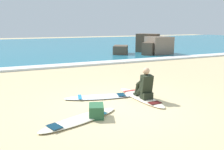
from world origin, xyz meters
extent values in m
plane|color=#CCB584|center=(0.00, 0.00, 0.00)|extent=(80.00, 80.00, 0.00)
cube|color=teal|center=(0.00, 20.87, 0.05)|extent=(80.00, 28.00, 0.10)
cube|color=white|center=(0.00, 7.17, 0.06)|extent=(80.00, 0.90, 0.11)
ellipsoid|color=#EFE5C6|center=(0.87, 0.40, 0.04)|extent=(0.61, 2.40, 0.07)
cube|color=red|center=(0.85, 1.06, 0.07)|extent=(0.48, 0.12, 0.01)
cube|color=#4A1311|center=(0.90, -0.36, 0.07)|extent=(0.37, 0.25, 0.01)
cube|color=black|center=(0.88, 0.05, 0.18)|extent=(0.33, 0.27, 0.20)
cylinder|color=black|center=(0.79, 0.24, 0.33)|extent=(0.17, 0.41, 0.43)
cylinder|color=black|center=(0.79, 0.45, 0.30)|extent=(0.13, 0.26, 0.42)
cube|color=black|center=(0.79, 0.52, 0.10)|extent=(0.11, 0.22, 0.05)
cylinder|color=black|center=(0.99, 0.23, 0.33)|extent=(0.17, 0.41, 0.43)
cylinder|color=black|center=(1.02, 0.44, 0.30)|extent=(0.13, 0.26, 0.42)
cube|color=black|center=(1.02, 0.51, 0.10)|extent=(0.11, 0.22, 0.05)
cube|color=black|center=(0.89, 0.09, 0.53)|extent=(0.35, 0.31, 0.57)
sphere|color=tan|center=(0.89, 0.12, 0.92)|extent=(0.21, 0.21, 0.21)
cylinder|color=black|center=(0.75, 0.25, 0.55)|extent=(0.11, 0.40, 0.31)
cylinder|color=black|center=(1.03, 0.24, 0.55)|extent=(0.11, 0.40, 0.31)
ellipsoid|color=#EFE5C6|center=(-1.39, -0.57, 0.04)|extent=(2.27, 1.25, 0.07)
cube|color=#1E7FB7|center=(-0.80, -0.36, 0.07)|extent=(0.26, 0.48, 0.01)
cube|color=#0A2C40|center=(-2.06, -0.82, 0.07)|extent=(0.35, 0.42, 0.01)
ellipsoid|color=silver|center=(-0.30, 0.93, 0.04)|extent=(2.27, 1.03, 0.07)
cube|color=#1E7FB7|center=(-0.90, 1.08, 0.07)|extent=(0.21, 0.49, 0.01)
cube|color=#0A2C40|center=(0.38, 0.77, 0.07)|extent=(0.32, 0.41, 0.01)
cube|color=#756656|center=(7.88, 9.33, 0.70)|extent=(1.74, 1.75, 1.40)
cube|color=brown|center=(7.70, 10.62, 0.79)|extent=(1.81, 1.95, 1.57)
cube|color=brown|center=(5.18, 10.45, 0.36)|extent=(1.68, 1.85, 0.73)
cube|color=brown|center=(7.04, 9.29, 0.50)|extent=(1.77, 1.70, 1.00)
cube|color=#285B38|center=(-0.96, -0.52, 0.16)|extent=(0.50, 0.57, 0.32)
camera|label=1|loc=(-2.92, -5.79, 2.26)|focal=38.12mm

